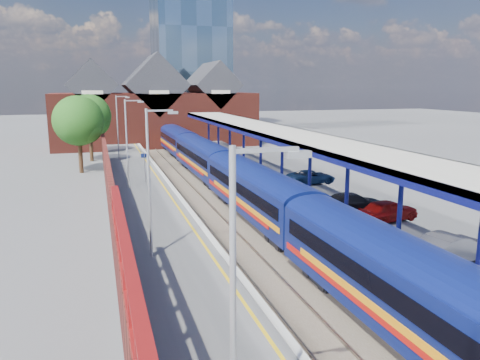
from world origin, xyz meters
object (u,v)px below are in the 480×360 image
Objects in this scene: lamp_post_b at (152,174)px; parked_car_dark at (353,203)px; parked_car_silver at (451,248)px; lamp_post_a at (240,311)px; parked_car_red at (388,210)px; train at (225,169)px; lamp_post_c at (128,138)px; lamp_post_d at (119,123)px; parked_car_blue at (311,177)px; platform_sign at (145,163)px.

parked_car_dark is at bearing 18.29° from lamp_post_b.
parked_car_silver is at bearing 175.83° from parked_car_dark.
parked_car_dark is at bearing 54.28° from lamp_post_a.
parked_car_dark is (-0.96, 2.43, -0.04)m from parked_car_red.
train is 31.20m from lamp_post_a.
parked_car_silver is (12.96, 9.22, -3.30)m from lamp_post_a.
train is 15.68× the size of parked_car_silver.
lamp_post_c reaches higher than parked_car_red.
lamp_post_d is at bearing 90.00° from lamp_post_b.
parked_car_silver reaches higher than parked_car_blue.
lamp_post_b is at bearing 130.74° from parked_car_blue.
parked_car_silver reaches higher than parked_car_dark.
lamp_post_a is 2.80× the size of platform_sign.
lamp_post_b is at bearing -94.33° from platform_sign.
lamp_post_a is (-7.86, -30.06, 2.87)m from train.
platform_sign is 25.59m from parked_car_silver.
platform_sign reaches higher than parked_car_blue.
parked_car_red is at bearing 176.00° from parked_car_blue.
parked_car_dark reaches higher than parked_car_blue.
parked_car_red is at bearing -161.10° from parked_car_dark.
platform_sign is 0.58× the size of parked_car_dark.
lamp_post_d reaches higher than parked_car_blue.
parked_car_silver is (5.11, -20.84, -0.43)m from train.
parked_car_blue is (1.38, 9.06, -0.06)m from parked_car_dark.
lamp_post_c is (-7.86, -0.06, 2.87)m from train.
parked_car_silver is at bearing -20.25° from lamp_post_b.
parked_car_dark is at bearing -14.03° from parked_car_silver.
lamp_post_a reaches higher than platform_sign.
lamp_post_b is 1.79× the size of parked_car_red.
train is 16.15× the size of parked_car_blue.
platform_sign is (1.36, -14.00, -2.30)m from lamp_post_d.
lamp_post_b is at bearing -116.07° from train.
parked_car_silver is (12.96, -36.78, -3.30)m from lamp_post_d.
lamp_post_a reaches higher than parked_car_blue.
lamp_post_c is 17.92m from parked_car_dark.
parked_car_red is (14.17, 1.93, -3.33)m from lamp_post_b.
parked_car_red is at bearing 7.78° from lamp_post_b.
lamp_post_c is at bearing 78.12° from parked_car_blue.
lamp_post_d is 23.86m from parked_car_blue.
lamp_post_b is 1.62× the size of parked_car_dark.
lamp_post_d is 14.25m from platform_sign.
train is at bearing 1.26° from parked_car_silver.
parked_car_silver is at bearing 173.01° from parked_car_blue.
train is 18.00m from lamp_post_d.
lamp_post_c is 24.72m from parked_car_silver.
parked_car_red is 0.93× the size of parked_car_silver.
lamp_post_c is at bearing -124.26° from platform_sign.
lamp_post_d is at bearing 36.26° from parked_car_blue.
lamp_post_d is (-7.86, 15.94, 2.87)m from train.
lamp_post_b is 1.66× the size of parked_car_silver.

